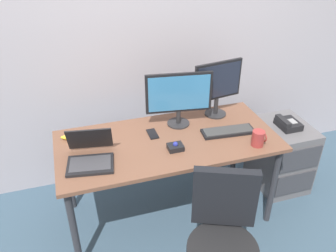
% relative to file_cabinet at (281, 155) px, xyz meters
% --- Properties ---
extents(ground_plane, '(8.00, 8.00, 0.00)m').
position_rel_file_cabinet_xyz_m(ground_plane, '(-1.11, -0.08, -0.31)').
color(ground_plane, '#374E60').
extents(back_wall, '(6.00, 0.10, 2.80)m').
position_rel_file_cabinet_xyz_m(back_wall, '(-1.11, 0.65, 1.09)').
color(back_wall, '#A39DA7').
rests_on(back_wall, ground).
extents(desk, '(1.66, 0.77, 0.76)m').
position_rel_file_cabinet_xyz_m(desk, '(-1.11, -0.08, 0.37)').
color(desk, brown).
rests_on(desk, ground).
extents(file_cabinet, '(0.42, 0.53, 0.63)m').
position_rel_file_cabinet_xyz_m(file_cabinet, '(0.00, 0.00, 0.00)').
color(file_cabinet, '#5B595D').
rests_on(file_cabinet, ground).
extents(desk_phone, '(0.17, 0.20, 0.09)m').
position_rel_file_cabinet_xyz_m(desk_phone, '(-0.01, -0.02, 0.35)').
color(desk_phone, black).
rests_on(desk_phone, file_cabinet).
extents(office_chair, '(0.53, 0.55, 0.92)m').
position_rel_file_cabinet_xyz_m(office_chair, '(-1.01, -0.87, 0.10)').
color(office_chair, black).
rests_on(office_chair, ground).
extents(monitor_main, '(0.52, 0.18, 0.44)m').
position_rel_file_cabinet_xyz_m(monitor_main, '(-0.97, 0.11, 0.70)').
color(monitor_main, '#262628').
rests_on(monitor_main, desk).
extents(monitor_side, '(0.42, 0.18, 0.47)m').
position_rel_file_cabinet_xyz_m(monitor_side, '(-0.61, 0.17, 0.72)').
color(monitor_side, '#262628').
rests_on(monitor_side, desk).
extents(keyboard, '(0.42, 0.17, 0.03)m').
position_rel_file_cabinet_xyz_m(keyboard, '(-0.64, -0.13, 0.46)').
color(keyboard, black).
rests_on(keyboard, desk).
extents(laptop, '(0.36, 0.36, 0.22)m').
position_rel_file_cabinet_xyz_m(laptop, '(-1.70, -0.18, 0.50)').
color(laptop, black).
rests_on(laptop, desk).
extents(trackball_mouse, '(0.11, 0.09, 0.07)m').
position_rel_file_cabinet_xyz_m(trackball_mouse, '(-1.10, -0.22, 0.47)').
color(trackball_mouse, black).
rests_on(trackball_mouse, desk).
extents(coffee_mug, '(0.10, 0.09, 0.12)m').
position_rel_file_cabinet_xyz_m(coffee_mug, '(-0.51, -0.35, 0.50)').
color(coffee_mug, maroon).
rests_on(coffee_mug, desk).
extents(cell_phone, '(0.07, 0.14, 0.01)m').
position_rel_file_cabinet_xyz_m(cell_phone, '(-1.21, 0.02, 0.45)').
color(cell_phone, black).
rests_on(cell_phone, desk).
extents(banana, '(0.19, 0.10, 0.04)m').
position_rel_file_cabinet_xyz_m(banana, '(-1.80, 0.13, 0.46)').
color(banana, yellow).
rests_on(banana, desk).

